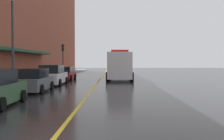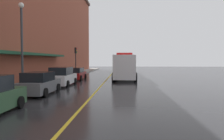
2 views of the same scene
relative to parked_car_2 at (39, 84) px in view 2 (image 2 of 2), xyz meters
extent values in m
plane|color=#232326|center=(3.99, 12.70, -0.77)|extent=(112.00, 112.00, 0.00)
cube|color=gray|center=(-2.21, 12.70, -0.70)|extent=(2.40, 70.00, 0.15)
cube|color=gold|center=(3.99, 12.70, -0.77)|extent=(0.16, 70.00, 0.01)
cube|color=brown|center=(-8.82, 11.70, 8.07)|extent=(10.82, 64.00, 17.69)
cube|color=#19472D|center=(-2.86, 3.70, 2.33)|extent=(1.20, 22.40, 0.24)
cylinder|color=black|center=(0.83, -4.67, -0.45)|extent=(0.23, 0.64, 0.64)
cube|color=#595B60|center=(0.00, 0.06, -0.19)|extent=(1.91, 4.37, 0.81)
cube|color=black|center=(0.00, -0.16, 0.54)|extent=(1.70, 2.41, 0.66)
cylinder|color=black|center=(-0.92, 1.42, -0.45)|extent=(0.23, 0.64, 0.64)
cylinder|color=black|center=(0.96, 1.39, -0.45)|extent=(0.23, 0.64, 0.64)
cylinder|color=black|center=(-0.95, -1.27, -0.45)|extent=(0.23, 0.64, 0.64)
cylinder|color=black|center=(0.92, -1.30, -0.45)|extent=(0.23, 0.64, 0.64)
cube|color=silver|center=(0.08, 5.66, -0.15)|extent=(1.94, 4.72, 0.90)
cube|color=black|center=(0.07, 5.43, 0.68)|extent=(1.72, 2.60, 0.74)
cylinder|color=black|center=(-0.85, 7.13, -0.45)|extent=(0.23, 0.64, 0.64)
cylinder|color=black|center=(1.04, 7.11, -0.45)|extent=(0.23, 0.64, 0.64)
cylinder|color=black|center=(-0.89, 4.22, -0.45)|extent=(0.23, 0.64, 0.64)
cylinder|color=black|center=(1.00, 4.20, -0.45)|extent=(0.23, 0.64, 0.64)
cube|color=maroon|center=(0.09, 12.12, -0.22)|extent=(1.77, 4.69, 0.75)
cube|color=black|center=(0.09, 11.89, 0.46)|extent=(1.57, 2.59, 0.61)
cylinder|color=black|center=(-0.75, 13.58, -0.45)|extent=(0.23, 0.64, 0.64)
cylinder|color=black|center=(0.97, 13.56, -0.45)|extent=(0.23, 0.64, 0.64)
cylinder|color=black|center=(-0.80, 10.69, -0.45)|extent=(0.23, 0.64, 0.64)
cylinder|color=black|center=(0.93, 10.67, -0.45)|extent=(0.23, 0.64, 0.64)
cube|color=silver|center=(6.27, 9.35, 0.93)|extent=(2.63, 2.22, 2.80)
cube|color=silver|center=(6.38, 13.33, 0.82)|extent=(2.71, 5.28, 2.58)
cube|color=red|center=(6.27, 9.35, 2.45)|extent=(1.81, 0.65, 0.24)
cylinder|color=black|center=(7.57, 9.39, -0.27)|extent=(0.33, 1.01, 1.00)
cylinder|color=black|center=(4.97, 9.46, -0.27)|extent=(0.33, 1.01, 1.00)
cylinder|color=black|center=(7.66, 12.65, -0.27)|extent=(0.33, 1.01, 1.00)
cylinder|color=black|center=(5.06, 12.72, -0.27)|extent=(0.33, 1.01, 1.00)
cylinder|color=black|center=(7.72, 14.75, -0.27)|extent=(0.33, 1.01, 1.00)
cylinder|color=black|center=(5.12, 14.82, -0.27)|extent=(0.33, 1.01, 1.00)
cylinder|color=#4C4C51|center=(-1.36, 7.65, -0.10)|extent=(0.07, 0.07, 1.05)
cube|color=black|center=(-1.36, 7.65, 0.57)|extent=(0.14, 0.18, 0.28)
cylinder|color=#33383D|center=(-1.96, 1.47, 2.63)|extent=(0.18, 0.18, 6.50)
sphere|color=white|center=(-1.96, 1.47, 6.10)|extent=(0.44, 0.44, 0.44)
cylinder|color=#232326|center=(-1.31, 17.94, 1.08)|extent=(0.14, 0.14, 3.40)
cube|color=black|center=(-1.31, 17.94, 3.23)|extent=(0.28, 0.36, 0.90)
sphere|color=red|center=(-1.15, 17.94, 3.53)|extent=(0.16, 0.16, 0.16)
sphere|color=gold|center=(-1.15, 17.94, 3.23)|extent=(0.16, 0.16, 0.16)
sphere|color=green|center=(-1.15, 17.94, 2.93)|extent=(0.16, 0.16, 0.16)
camera|label=1|loc=(5.66, -18.82, 1.38)|focal=43.32mm
camera|label=2|loc=(6.24, -15.66, 1.75)|focal=35.05mm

